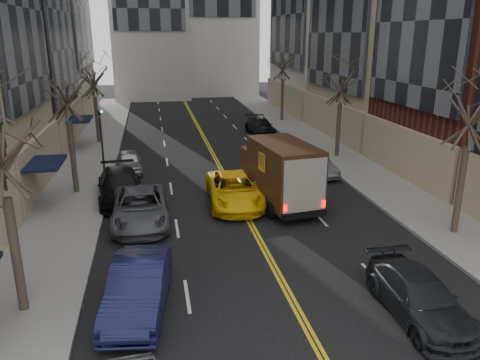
# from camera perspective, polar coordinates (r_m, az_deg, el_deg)

# --- Properties ---
(sidewalk_left) EXTENTS (4.00, 66.00, 0.15)m
(sidewalk_left) POSITION_cam_1_polar(r_m,az_deg,el_deg) (34.78, -18.04, 2.20)
(sidewalk_left) COLOR slate
(sidewalk_left) RESTS_ON ground
(sidewalk_right) EXTENTS (4.00, 66.00, 0.15)m
(sidewalk_right) POSITION_cam_1_polar(r_m,az_deg,el_deg) (36.96, 10.82, 3.63)
(sidewalk_right) COLOR slate
(sidewalk_right) RESTS_ON ground
(tree_lf_mid) EXTENTS (3.20, 3.20, 8.91)m
(tree_lf_mid) POSITION_cam_1_polar(r_m,az_deg,el_deg) (26.82, -20.68, 11.84)
(tree_lf_mid) COLOR #382D23
(tree_lf_mid) RESTS_ON sidewalk_left
(tree_lf_far) EXTENTS (3.20, 3.20, 8.12)m
(tree_lf_far) POSITION_cam_1_polar(r_m,az_deg,el_deg) (39.70, -17.56, 12.79)
(tree_lf_far) COLOR #382D23
(tree_lf_far) RESTS_ON sidewalk_left
(tree_rt_near) EXTENTS (3.20, 3.20, 8.71)m
(tree_rt_near) POSITION_cam_1_polar(r_m,az_deg,el_deg) (21.89, 26.70, 9.71)
(tree_rt_near) COLOR #382D23
(tree_rt_near) RESTS_ON sidewalk_right
(tree_rt_mid) EXTENTS (3.20, 3.20, 8.32)m
(tree_rt_mid) POSITION_cam_1_polar(r_m,az_deg,el_deg) (34.10, 12.33, 12.79)
(tree_rt_mid) COLOR #382D23
(tree_rt_mid) RESTS_ON sidewalk_right
(tree_rt_far) EXTENTS (3.20, 3.20, 9.11)m
(tree_rt_far) POSITION_cam_1_polar(r_m,az_deg,el_deg) (48.23, 5.32, 15.05)
(tree_rt_far) COLOR #382D23
(tree_rt_far) RESTS_ON sidewalk_right
(traffic_signal) EXTENTS (0.29, 0.26, 4.70)m
(traffic_signal) POSITION_cam_1_polar(r_m,az_deg,el_deg) (29.12, -16.54, 5.05)
(traffic_signal) COLOR black
(traffic_signal) RESTS_ON sidewalk_left
(ups_truck) EXTENTS (3.20, 6.55, 3.45)m
(ups_truck) POSITION_cam_1_polar(r_m,az_deg,el_deg) (24.49, 4.86, 0.84)
(ups_truck) COLOR black
(ups_truck) RESTS_ON ground
(observer_sedan) EXTENTS (2.06, 4.88, 1.40)m
(observer_sedan) POSITION_cam_1_polar(r_m,az_deg,el_deg) (16.37, 21.00, -13.14)
(observer_sedan) COLOR black
(observer_sedan) RESTS_ON ground
(taxi) EXTENTS (2.89, 5.87, 1.60)m
(taxi) POSITION_cam_1_polar(r_m,az_deg,el_deg) (24.73, -0.71, -1.21)
(taxi) COLOR yellow
(taxi) RESTS_ON ground
(pedestrian) EXTENTS (0.39, 0.58, 1.55)m
(pedestrian) POSITION_cam_1_polar(r_m,az_deg,el_deg) (24.40, -2.06, -1.54)
(pedestrian) COLOR black
(pedestrian) RESTS_ON ground
(parked_lf_b) EXTENTS (2.40, 5.18, 1.64)m
(parked_lf_b) POSITION_cam_1_polar(r_m,az_deg,el_deg) (15.96, -12.28, -12.62)
(parked_lf_b) COLOR #12153A
(parked_lf_b) RESTS_ON ground
(parked_lf_c) EXTENTS (2.71, 5.71, 1.57)m
(parked_lf_c) POSITION_cam_1_polar(r_m,az_deg,el_deg) (22.78, -12.09, -3.31)
(parked_lf_c) COLOR #4D4F55
(parked_lf_c) RESTS_ON ground
(parked_lf_d) EXTENTS (2.74, 5.72, 1.61)m
(parked_lf_d) POSITION_cam_1_polar(r_m,az_deg,el_deg) (26.20, -14.46, -0.69)
(parked_lf_d) COLOR black
(parked_lf_d) RESTS_ON ground
(parked_lf_e) EXTENTS (1.88, 4.05, 1.34)m
(parked_lf_e) POSITION_cam_1_polar(r_m,az_deg,el_deg) (31.56, -13.39, 2.21)
(parked_lf_e) COLOR #989B9F
(parked_lf_e) RESTS_ON ground
(parked_rt_a) EXTENTS (1.90, 4.08, 1.29)m
(parked_rt_a) POSITION_cam_1_polar(r_m,az_deg,el_deg) (30.29, 9.33, 1.78)
(parked_rt_a) COLOR #4E4F56
(parked_rt_a) RESTS_ON ground
(parked_rt_b) EXTENTS (2.28, 4.72, 1.30)m
(parked_rt_b) POSITION_cam_1_polar(r_m,az_deg,el_deg) (35.63, 4.98, 4.31)
(parked_rt_b) COLOR #A5A7AC
(parked_rt_b) RESTS_ON ground
(parked_rt_c) EXTENTS (2.08, 5.08, 1.47)m
(parked_rt_c) POSITION_cam_1_polar(r_m,az_deg,el_deg) (42.21, 2.45, 6.55)
(parked_rt_c) COLOR black
(parked_rt_c) RESTS_ON ground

